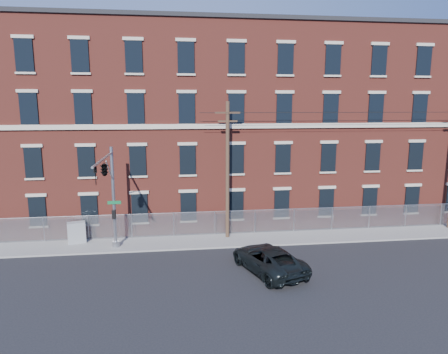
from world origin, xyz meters
name	(u,v)px	position (x,y,z in m)	size (l,w,h in m)	color
ground	(207,270)	(0.00, 0.00, 0.00)	(140.00, 140.00, 0.00)	black
sidewalk	(357,235)	(12.00, 5.00, 0.06)	(65.00, 3.00, 0.12)	gray
mill_building	(320,123)	(12.00, 13.93, 8.15)	(55.30, 14.32, 16.30)	maroon
chain_link_fence	(351,217)	(12.00, 6.30, 1.06)	(59.06, 0.06, 1.85)	#A5A8AD
traffic_signal_mast	(107,178)	(-6.00, 2.18, 5.39)	(0.90, 6.75, 7.00)	#9EA0A5
utility_pole_near	(228,168)	(2.00, 5.60, 5.34)	(1.80, 0.28, 10.00)	#4B3525
pickup_truck	(268,259)	(3.62, -0.68, 0.78)	(2.58, 5.61, 1.56)	black
utility_cabinet	(77,233)	(-8.87, 5.66, 0.88)	(1.22, 0.61, 1.52)	gray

